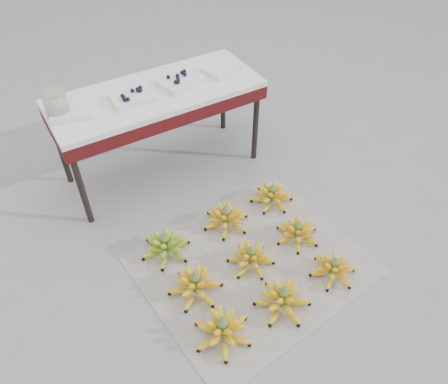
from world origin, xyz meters
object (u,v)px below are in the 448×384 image
bunch_back_left (166,246)px  bunch_back_right (272,196)px  bunch_front_left (222,330)px  tray_left (133,97)px  bunch_mid_left (195,285)px  vendor_table (157,101)px  bunch_mid_center (251,258)px  glass_jar (56,104)px  bunch_front_center (283,300)px  newspaper_mat (253,265)px  tray_right (181,81)px  bunch_front_right (333,269)px  bunch_mid_right (297,232)px  tray_far_right (223,69)px  tray_far_left (70,113)px  bunch_back_center (226,218)px

bunch_back_left → bunch_back_right: (0.80, 0.03, -0.00)m
bunch_front_left → tray_left: bearing=81.1°
bunch_mid_left → vendor_table: (0.31, 1.06, 0.51)m
bunch_front_left → bunch_back_left: bunch_front_left is taller
bunch_mid_center → glass_jar: 1.45m
bunch_back_left → bunch_front_center: bearing=-46.3°
newspaper_mat → vendor_table: (-0.07, 1.07, 0.58)m
tray_right → tray_left: bearing=-176.5°
bunch_front_right → bunch_back_right: bearing=63.6°
newspaper_mat → bunch_front_left: bearing=-142.2°
bunch_mid_center → tray_left: (-0.23, 1.02, 0.62)m
bunch_front_left → bunch_mid_right: bunch_front_left is taller
bunch_front_center → tray_right: bearing=70.4°
bunch_mid_right → tray_far_right: bearing=104.9°
bunch_front_right → bunch_mid_left: bearing=134.7°
bunch_front_right → bunch_front_center: bearing=160.2°
tray_far_left → bunch_front_right: bearing=-54.6°
bunch_mid_right → bunch_front_right: bearing=-69.9°
bunch_front_right → tray_left: bearing=91.4°
newspaper_mat → bunch_mid_left: bunch_mid_left is taller
vendor_table → glass_jar: glass_jar is taller
newspaper_mat → tray_right: size_ratio=3.99×
tray_left → glass_jar: bearing=171.3°
bunch_back_left → bunch_back_right: size_ratio=1.08×
bunch_front_center → bunch_mid_left: size_ratio=1.01×
tray_left → tray_right: tray_right is taller
bunch_front_center → bunch_back_center: bunch_front_center is taller
bunch_front_left → tray_far_right: bearing=56.7°
tray_far_left → bunch_front_left: bearing=-80.7°
tray_right → tray_far_right: (0.32, 0.00, -0.01)m
bunch_back_left → tray_left: bearing=90.2°
tray_far_right → tray_left: bearing=-177.9°
newspaper_mat → glass_jar: size_ratio=7.54×
tray_left → bunch_back_right: bearing=-46.0°
bunch_front_left → tray_left: 1.48m
bunch_mid_right → newspaper_mat: bearing=-156.5°
bunch_front_left → bunch_front_center: 0.37m
tray_right → bunch_back_left: bearing=-125.6°
bunch_front_right → tray_far_left: (-0.97, 1.37, 0.62)m
tray_far_right → bunch_mid_center: bearing=-112.3°
newspaper_mat → tray_far_left: (-0.62, 1.07, 0.67)m
bunch_front_center → bunch_back_right: 0.81m
newspaper_mat → tray_right: 1.26m
bunch_back_left → bunch_front_right: bearing=-26.7°
bunch_mid_center → vendor_table: size_ratio=0.22×
bunch_front_right → tray_far_right: bearing=64.6°
bunch_front_center → tray_left: tray_left is taller
bunch_front_right → bunch_mid_center: 0.48m
tray_left → tray_far_right: size_ratio=1.01×
bunch_back_center → tray_far_right: (0.39, 0.70, 0.61)m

